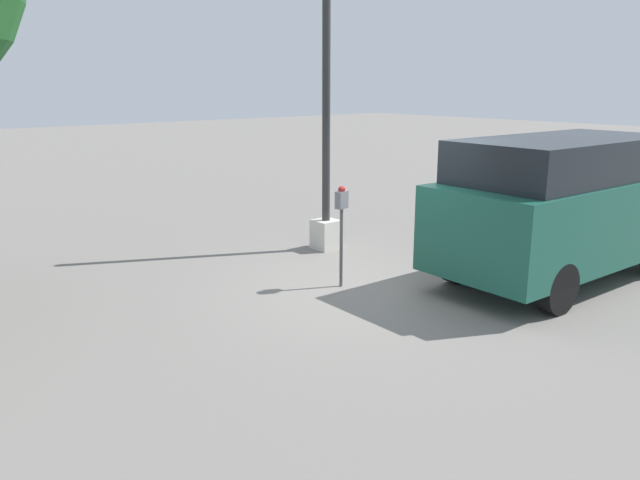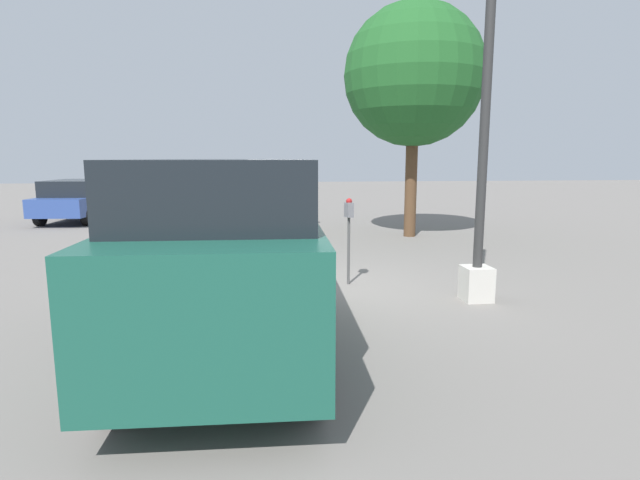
% 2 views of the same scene
% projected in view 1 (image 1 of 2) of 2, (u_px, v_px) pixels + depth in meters
% --- Properties ---
extents(ground_plane, '(80.00, 80.00, 0.00)m').
position_uv_depth(ground_plane, '(385.00, 288.00, 9.54)').
color(ground_plane, slate).
extents(parking_meter_near, '(0.22, 0.15, 1.56)m').
position_uv_depth(parking_meter_near, '(341.00, 213.00, 9.33)').
color(parking_meter_near, '#4C4C4C').
rests_on(parking_meter_near, ground).
extents(lamp_post, '(0.44, 0.44, 5.78)m').
position_uv_depth(lamp_post, '(326.00, 156.00, 11.35)').
color(lamp_post, beige).
rests_on(lamp_post, ground).
extents(parked_van, '(4.74, 2.11, 2.24)m').
position_uv_depth(parked_van, '(564.00, 204.00, 9.69)').
color(parked_van, '#195142').
rests_on(parked_van, ground).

